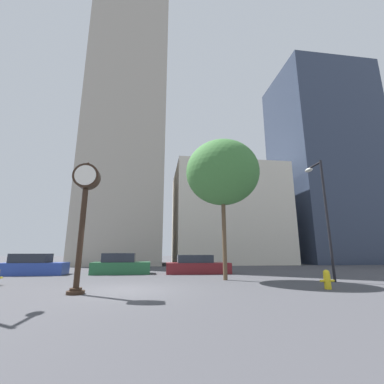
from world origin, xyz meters
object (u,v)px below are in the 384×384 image
(car_green, at_px, (121,265))
(fire_hydrant_near, at_px, (327,279))
(car_maroon, at_px, (197,266))
(bare_tree, at_px, (222,173))
(street_clock, at_px, (84,200))
(street_lamp_right, at_px, (321,200))
(car_blue, at_px, (33,266))

(car_green, height_order, fire_hydrant_near, car_green)
(car_maroon, relative_size, bare_tree, 0.57)
(street_clock, bearing_deg, car_green, 87.32)
(fire_hydrant_near, bearing_deg, street_lamp_right, 52.86)
(street_clock, bearing_deg, bare_tree, 30.79)
(car_blue, xyz_separation_m, fire_hydrant_near, (15.62, -9.13, -0.20))
(street_lamp_right, height_order, bare_tree, bare_tree)
(bare_tree, bearing_deg, car_green, 141.44)
(street_lamp_right, xyz_separation_m, bare_tree, (-5.39, 1.40, 1.85))
(street_lamp_right, bearing_deg, bare_tree, 165.41)
(street_clock, bearing_deg, fire_hydrant_near, -0.31)
(street_clock, bearing_deg, car_maroon, 55.57)
(car_maroon, xyz_separation_m, fire_hydrant_near, (4.21, -8.73, -0.16))
(street_clock, xyz_separation_m, car_blue, (-5.47, 9.08, -2.95))
(car_green, bearing_deg, car_maroon, -6.65)
(street_clock, distance_m, car_blue, 11.00)
(street_lamp_right, bearing_deg, car_maroon, 136.16)
(car_blue, relative_size, bare_tree, 0.51)
(car_maroon, relative_size, street_lamp_right, 0.70)
(car_green, relative_size, fire_hydrant_near, 5.23)
(street_clock, relative_size, bare_tree, 0.62)
(car_maroon, bearing_deg, street_lamp_right, -41.82)
(car_blue, relative_size, car_green, 1.03)
(street_clock, relative_size, car_blue, 1.21)
(street_clock, height_order, bare_tree, bare_tree)
(car_blue, distance_m, car_maroon, 11.42)
(fire_hydrant_near, height_order, street_lamp_right, street_lamp_right)
(car_blue, distance_m, street_lamp_right, 19.19)
(car_maroon, xyz_separation_m, street_lamp_right, (6.26, -6.01, 3.87))
(car_maroon, distance_m, street_lamp_right, 9.50)
(car_maroon, xyz_separation_m, bare_tree, (0.87, -4.61, 5.72))
(car_green, distance_m, fire_hydrant_near, 13.39)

